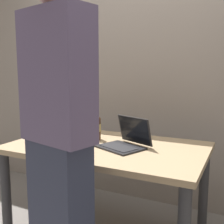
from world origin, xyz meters
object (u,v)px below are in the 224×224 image
(beer_bottle_brown, at_px, (78,128))
(beer_bottle_dark, at_px, (84,123))
(laptop, at_px, (125,141))
(beer_bottle_amber, at_px, (96,126))
(person_figure, at_px, (58,136))

(beer_bottle_brown, relative_size, beer_bottle_dark, 0.88)
(laptop, xyz_separation_m, beer_bottle_brown, (-0.40, -0.01, 0.06))
(laptop, height_order, beer_bottle_dark, beer_bottle_dark)
(beer_bottle_amber, bearing_deg, laptop, -20.18)
(beer_bottle_brown, distance_m, person_figure, 0.72)
(person_figure, bearing_deg, beer_bottle_amber, 104.81)
(beer_bottle_dark, relative_size, beer_bottle_amber, 1.17)
(beer_bottle_brown, height_order, beer_bottle_amber, beer_bottle_brown)
(beer_bottle_amber, bearing_deg, beer_bottle_brown, -129.96)
(laptop, distance_m, beer_bottle_amber, 0.32)
(beer_bottle_brown, bearing_deg, laptop, 1.05)
(beer_bottle_amber, relative_size, person_figure, 0.15)
(beer_bottle_dark, height_order, person_figure, person_figure)
(laptop, distance_m, beer_bottle_dark, 0.43)
(beer_bottle_brown, height_order, person_figure, person_figure)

